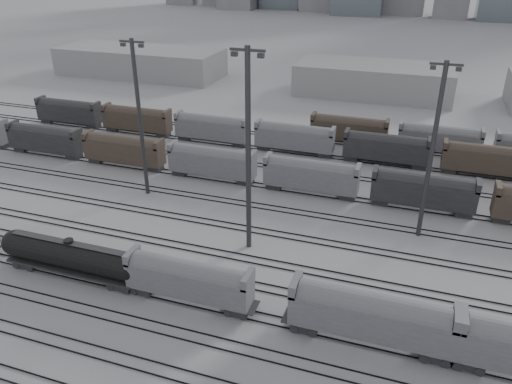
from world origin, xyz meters
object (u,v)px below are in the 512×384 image
(hopper_car_a, at_px, (189,278))
(hopper_car_b, at_px, (371,314))
(light_mast_c, at_px, (248,149))
(tank_car_b, at_px, (71,256))

(hopper_car_a, xyz_separation_m, hopper_car_b, (19.54, -0.00, 0.35))
(light_mast_c, bearing_deg, hopper_car_b, -36.92)
(hopper_car_b, bearing_deg, tank_car_b, 180.00)
(tank_car_b, height_order, hopper_car_a, hopper_car_a)
(tank_car_b, xyz_separation_m, hopper_car_a, (15.29, -0.00, 0.40))
(tank_car_b, relative_size, hopper_car_a, 1.35)
(hopper_car_a, bearing_deg, hopper_car_b, -0.00)
(light_mast_c, bearing_deg, tank_car_b, -143.72)
(tank_car_b, xyz_separation_m, light_mast_c, (17.62, 12.93, 10.94))
(hopper_car_a, bearing_deg, tank_car_b, 180.00)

